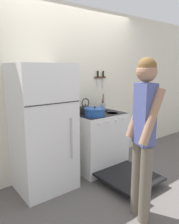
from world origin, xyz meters
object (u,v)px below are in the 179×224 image
refrigerator (43,128)px  tea_kettle (86,109)px  dutch_oven_pot (95,112)px  stove_range (100,142)px  utensil_jar (103,106)px  person (144,131)px

refrigerator → tea_kettle: 0.82m
tea_kettle → dutch_oven_pot: bearing=-93.2°
stove_range → dutch_oven_pot: bearing=-155.2°
utensil_jar → person: 1.47m
refrigerator → person: size_ratio=0.97×
stove_range → tea_kettle: (-0.16, 0.16, 0.53)m
dutch_oven_pot → tea_kettle: bearing=86.8°
refrigerator → stove_range: refrigerator is taller
utensil_jar → person: (-0.61, -1.34, -0.01)m
stove_range → tea_kettle: bearing=135.5°
refrigerator → dutch_oven_pot: 0.80m
refrigerator → stove_range: (0.95, -0.03, -0.38)m
stove_range → tea_kettle: 0.58m
stove_range → person: bearing=-109.5°
utensil_jar → person: size_ratio=0.16×
refrigerator → stove_range: bearing=-1.8°
refrigerator → dutch_oven_pot: (0.78, -0.11, 0.14)m
dutch_oven_pot → utensil_jar: (0.38, 0.25, 0.01)m
stove_range → dutch_oven_pot: 0.56m
utensil_jar → person: bearing=-114.6°
person → tea_kettle: bearing=8.3°
refrigerator → person: person is taller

